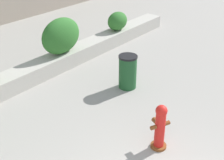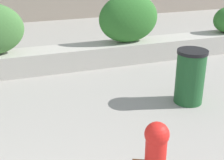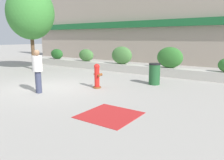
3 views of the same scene
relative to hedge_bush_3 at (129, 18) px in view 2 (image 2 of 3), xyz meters
name	(u,v)px [view 2 (image 2 of 3)]	position (x,y,z in m)	size (l,w,h in m)	color
hedge_bush_3	(129,18)	(0.00, 0.00, 0.00)	(1.51, 0.70, 1.18)	#2D6B28
trash_bin	(190,77)	(0.20, -2.53, -0.58)	(0.55, 0.55, 1.01)	#1E5128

